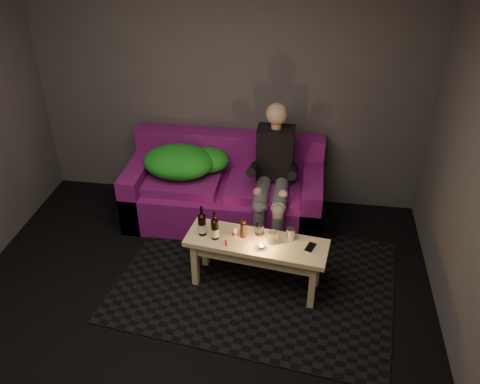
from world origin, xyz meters
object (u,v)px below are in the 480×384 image
object	(u,v)px
sofa	(225,192)
beer_bottle_b	(215,229)
person	(273,172)
steel_cup	(290,234)
coffee_table	(256,249)
beer_bottle_a	(202,224)

from	to	relation	value
sofa	beer_bottle_b	size ratio (longest dim) A/B	7.39
person	beer_bottle_b	size ratio (longest dim) A/B	4.93
person	steel_cup	world-z (taller)	person
coffee_table	beer_bottle_b	xyz separation A→B (m)	(-0.35, -0.01, 0.18)
person	sofa	bearing A→B (deg)	162.27
beer_bottle_a	steel_cup	bearing A→B (deg)	3.52
sofa	person	distance (m)	0.64
person	beer_bottle_b	bearing A→B (deg)	-115.42
beer_bottle_b	steel_cup	size ratio (longest dim) A/B	2.59
coffee_table	beer_bottle_b	world-z (taller)	beer_bottle_b
person	beer_bottle_b	xyz separation A→B (m)	(-0.41, -0.85, -0.09)
coffee_table	steel_cup	world-z (taller)	steel_cup
person	coffee_table	size ratio (longest dim) A/B	1.06
sofa	steel_cup	distance (m)	1.19
coffee_table	beer_bottle_a	xyz separation A→B (m)	(-0.46, 0.03, 0.19)
person	beer_bottle_a	bearing A→B (deg)	-122.66
person	coffee_table	xyz separation A→B (m)	(-0.06, -0.84, -0.27)
beer_bottle_b	coffee_table	bearing A→B (deg)	2.15
beer_bottle_b	person	bearing A→B (deg)	64.58
coffee_table	steel_cup	size ratio (longest dim) A/B	12.03
beer_bottle_b	steel_cup	distance (m)	0.63
person	beer_bottle_a	size ratio (longest dim) A/B	4.67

